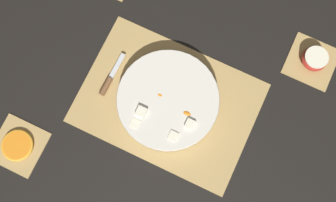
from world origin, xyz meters
name	(u,v)px	position (x,y,z in m)	size (l,w,h in m)	color
ground_plane	(168,103)	(0.00, 0.00, 0.00)	(6.00, 6.00, 0.00)	black
bamboo_mat_center	(168,103)	(0.00, 0.00, 0.00)	(0.51, 0.36, 0.01)	tan
coaster_mat_near_left	(311,61)	(-0.34, -0.30, 0.00)	(0.14, 0.14, 0.01)	tan
coaster_mat_far_right	(18,146)	(0.34, 0.30, 0.00)	(0.14, 0.14, 0.01)	tan
fruit_salad_bowl	(168,101)	(0.00, 0.00, 0.04)	(0.29, 0.29, 0.06)	silver
paring_knife	(107,84)	(0.19, 0.03, 0.01)	(0.02, 0.14, 0.02)	silver
apple_half	(315,59)	(-0.34, -0.30, 0.03)	(0.08, 0.08, 0.04)	#B72D23
orange_slice_whole	(17,145)	(0.34, 0.30, 0.01)	(0.09, 0.09, 0.01)	orange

